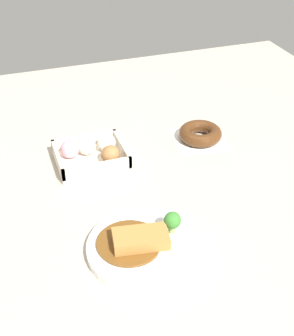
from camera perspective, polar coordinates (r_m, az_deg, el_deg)
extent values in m
plane|color=#B2A893|center=(1.08, -0.30, -3.50)|extent=(1.60, 1.60, 0.00)
cylinder|color=white|center=(0.95, -0.23, -9.48)|extent=(0.23, 0.23, 0.02)
cylinder|color=brown|center=(0.94, -2.13, -8.89)|extent=(0.13, 0.13, 0.01)
cube|color=#A87538|center=(0.93, -0.75, -8.40)|extent=(0.11, 0.07, 0.02)
cylinder|color=white|center=(0.93, 2.20, -9.32)|extent=(0.05, 0.05, 0.00)
ellipsoid|color=yellow|center=(0.93, 2.21, -8.91)|extent=(0.02, 0.02, 0.01)
cylinder|color=#8CB766|center=(0.96, 3.01, -7.18)|extent=(0.01, 0.01, 0.02)
sphere|color=#387A2D|center=(0.95, 3.04, -6.23)|extent=(0.03, 0.03, 0.03)
cube|color=beige|center=(1.20, -6.62, 0.87)|extent=(0.17, 0.14, 0.01)
cube|color=beige|center=(1.21, -2.93, 2.41)|extent=(0.01, 0.14, 0.03)
cube|color=beige|center=(1.18, -10.53, 1.00)|extent=(0.01, 0.14, 0.03)
cube|color=beige|center=(1.25, -7.42, 3.32)|extent=(0.17, 0.01, 0.03)
cube|color=beige|center=(1.13, -5.89, -0.06)|extent=(0.17, 0.01, 0.03)
sphere|color=silver|center=(1.21, -4.83, 3.02)|extent=(0.05, 0.05, 0.05)
sphere|color=#EFE5C6|center=(1.21, -7.19, 2.64)|extent=(0.05, 0.05, 0.05)
sphere|color=pink|center=(1.20, -9.16, 2.23)|extent=(0.05, 0.05, 0.05)
sphere|color=#9E6B3D|center=(1.17, -4.34, 1.61)|extent=(0.05, 0.05, 0.05)
cube|color=white|center=(1.30, 6.31, 3.40)|extent=(0.16, 0.16, 0.00)
torus|color=#4C2B14|center=(1.29, 6.36, 4.11)|extent=(0.12, 0.12, 0.04)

